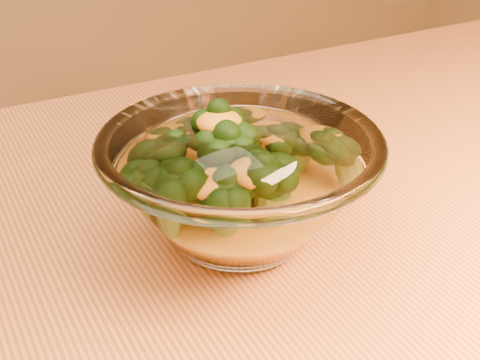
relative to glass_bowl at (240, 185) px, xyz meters
name	(u,v)px	position (x,y,z in m)	size (l,w,h in m)	color
glass_bowl	(240,185)	(0.00, 0.00, 0.00)	(0.21, 0.21, 0.09)	white
cheese_sauce	(240,208)	(0.00, 0.00, -0.02)	(0.11, 0.11, 0.03)	orange
broccoli_heap	(228,166)	(-0.01, 0.01, 0.01)	(0.16, 0.12, 0.08)	black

